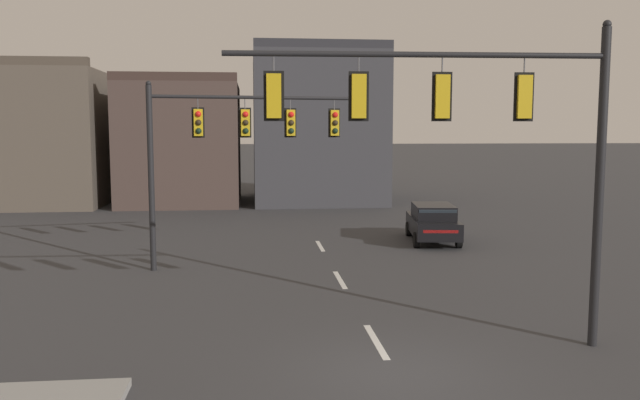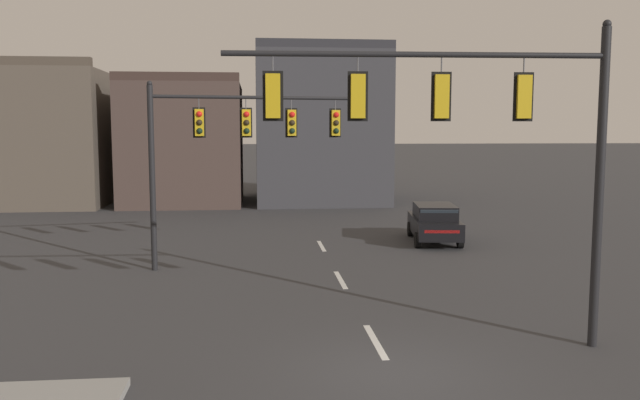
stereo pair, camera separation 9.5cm
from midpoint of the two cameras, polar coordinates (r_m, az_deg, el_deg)
The scene contains 6 objects.
ground_plane at distance 13.08m, azimuth 6.79°, elevation -15.08°, with size 400.00×400.00×0.00m, color #353538.
lane_centreline at distance 14.92m, azimuth 5.09°, elevation -12.32°, with size 0.16×26.40×0.01m.
signal_mast_near_side at distance 14.03m, azimuth 13.57°, elevation 6.63°, with size 8.13×0.60×7.03m.
signal_mast_far_side at distance 22.33m, azimuth -7.84°, elevation 5.56°, with size 7.33×1.19×6.35m.
car_lot_nearside at distance 27.72m, azimuth 10.15°, elevation -1.92°, with size 2.37×4.62×1.61m.
building_row at distance 43.52m, azimuth -11.18°, elevation 5.58°, with size 24.88×11.79×10.03m.
Camera 2 is at (-2.64, -11.90, 4.75)m, focal length 36.24 mm.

